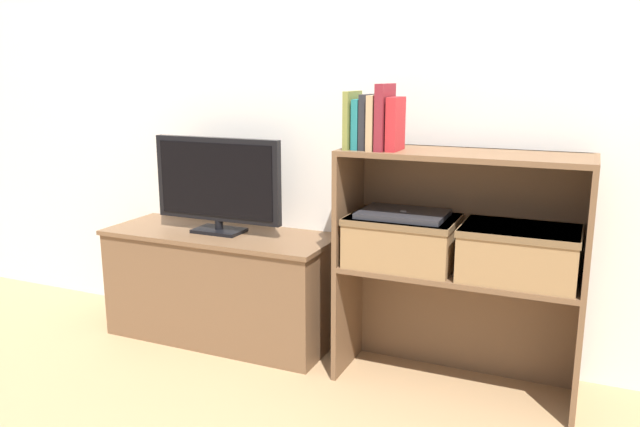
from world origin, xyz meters
TOP-DOWN VIEW (x-y plane):
  - ground_plane at (0.00, 0.00)m, footprint 16.00×16.00m
  - wall_back at (0.00, 0.42)m, footprint 10.00×0.05m
  - tv_stand at (-0.51, 0.19)m, footprint 1.05×0.40m
  - tv at (-0.51, 0.19)m, footprint 0.61×0.14m
  - bookshelf_lower_tier at (0.57, 0.22)m, footprint 0.90×0.32m
  - bookshelf_upper_tier at (0.57, 0.22)m, footprint 0.90×0.32m
  - book_olive at (0.16, 0.10)m, footprint 0.02×0.15m
  - book_teal at (0.19, 0.10)m, footprint 0.03×0.12m
  - book_charcoal at (0.22, 0.10)m, footprint 0.03×0.13m
  - book_tan at (0.25, 0.10)m, footprint 0.02×0.16m
  - book_maroon at (0.29, 0.10)m, footprint 0.03×0.16m
  - book_crimson at (0.33, 0.10)m, footprint 0.04×0.13m
  - storage_basket_left at (0.35, 0.15)m, footprint 0.41×0.29m
  - storage_basket_right at (0.78, 0.15)m, footprint 0.41×0.29m
  - laptop at (0.35, 0.15)m, footprint 0.33×0.23m

SIDE VIEW (x-z plane):
  - ground_plane at x=0.00m, z-range 0.00..0.00m
  - tv_stand at x=-0.51m, z-range 0.00..0.50m
  - bookshelf_lower_tier at x=0.57m, z-range 0.06..0.53m
  - storage_basket_left at x=0.35m, z-range 0.48..0.67m
  - storage_basket_right at x=0.78m, z-range 0.48..0.67m
  - laptop at x=0.35m, z-range 0.66..0.68m
  - tv at x=-0.51m, z-range 0.51..0.94m
  - bookshelf_upper_tier at x=0.57m, z-range 0.53..0.98m
  - book_teal at x=0.19m, z-range 0.92..1.10m
  - book_crimson at x=0.33m, z-range 0.92..1.11m
  - book_tan at x=0.25m, z-range 0.92..1.12m
  - book_charcoal at x=0.22m, z-range 0.92..1.12m
  - book_olive at x=0.16m, z-range 0.92..1.13m
  - book_maroon at x=0.29m, z-range 0.92..1.16m
  - wall_back at x=0.00m, z-range 0.00..2.40m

